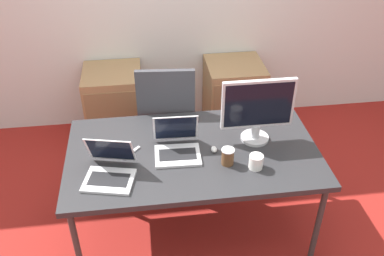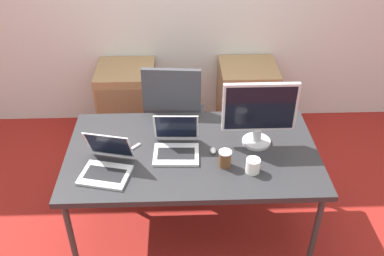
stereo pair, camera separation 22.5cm
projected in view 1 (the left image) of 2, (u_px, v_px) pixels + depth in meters
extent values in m
plane|color=maroon|center=(193.00, 225.00, 3.29)|extent=(14.00, 14.00, 0.00)
cube|color=#28282B|center=(193.00, 153.00, 2.88)|extent=(1.68, 0.95, 0.04)
cylinder|color=#333333|center=(78.00, 250.00, 2.67)|extent=(0.04, 0.04, 0.69)
cylinder|color=#333333|center=(318.00, 225.00, 2.84)|extent=(0.04, 0.04, 0.69)
cylinder|color=#333333|center=(87.00, 165.00, 3.34)|extent=(0.04, 0.04, 0.69)
cylinder|color=#333333|center=(280.00, 149.00, 3.51)|extent=(0.04, 0.04, 0.69)
cylinder|color=#232326|center=(169.00, 161.00, 3.90)|extent=(0.56, 0.56, 0.04)
cylinder|color=gray|center=(168.00, 142.00, 3.78)|extent=(0.05, 0.05, 0.40)
cube|color=#38383D|center=(168.00, 123.00, 3.66)|extent=(0.52, 0.52, 0.07)
cube|color=#38383D|center=(166.00, 106.00, 3.26)|extent=(0.44, 0.08, 0.60)
cube|color=#99754C|center=(115.00, 105.00, 4.06)|extent=(0.53, 0.52, 0.70)
cube|color=olive|center=(115.00, 120.00, 3.85)|extent=(0.49, 0.01, 0.56)
cube|color=#99754C|center=(233.00, 97.00, 4.19)|extent=(0.53, 0.52, 0.70)
cube|color=olive|center=(239.00, 111.00, 3.97)|extent=(0.49, 0.01, 0.56)
cube|color=silver|center=(109.00, 181.00, 2.61)|extent=(0.34, 0.29, 0.02)
cube|color=black|center=(109.00, 179.00, 2.60)|extent=(0.27, 0.18, 0.00)
cube|color=silver|center=(110.00, 150.00, 2.67)|extent=(0.31, 0.16, 0.22)
cube|color=black|center=(110.00, 150.00, 2.66)|extent=(0.29, 0.15, 0.20)
cube|color=silver|center=(178.00, 156.00, 2.81)|extent=(0.31, 0.24, 0.02)
cube|color=black|center=(178.00, 154.00, 2.80)|extent=(0.25, 0.14, 0.00)
cube|color=silver|center=(176.00, 128.00, 2.86)|extent=(0.30, 0.09, 0.22)
cube|color=black|center=(176.00, 128.00, 2.86)|extent=(0.28, 0.08, 0.20)
cylinder|color=#B7B7BC|center=(255.00, 138.00, 2.97)|extent=(0.20, 0.20, 0.02)
cylinder|color=#B7B7BC|center=(255.00, 131.00, 2.94)|extent=(0.06, 0.06, 0.09)
cube|color=#B7B7BC|center=(258.00, 104.00, 2.81)|extent=(0.49, 0.03, 0.35)
cube|color=black|center=(259.00, 105.00, 2.80)|extent=(0.46, 0.00, 0.31)
ellipsoid|color=silver|center=(214.00, 149.00, 2.85)|extent=(0.04, 0.06, 0.03)
cylinder|color=white|center=(256.00, 162.00, 2.70)|extent=(0.09, 0.09, 0.09)
cylinder|color=brown|center=(228.00, 157.00, 2.73)|extent=(0.08, 0.08, 0.10)
cylinder|color=white|center=(228.00, 150.00, 2.70)|extent=(0.08, 0.08, 0.01)
cube|color=#B2B2B7|center=(132.00, 152.00, 2.84)|extent=(0.12, 0.12, 0.01)
torus|color=purple|center=(125.00, 158.00, 2.80)|extent=(0.06, 0.06, 0.01)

